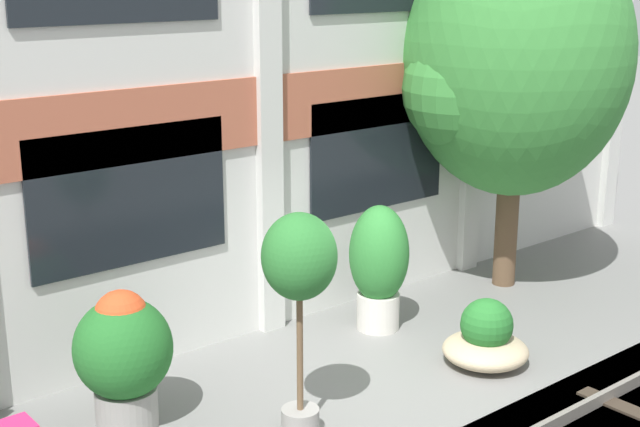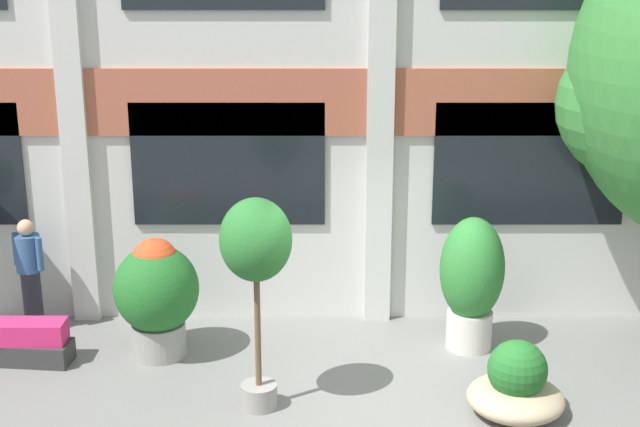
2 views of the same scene
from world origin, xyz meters
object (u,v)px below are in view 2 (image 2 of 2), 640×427
object	(u,v)px
potted_plant_tall_urn	(259,253)
resident_by_doorway	(33,272)
potted_plant_wide_bowl	(519,387)
potted_plant_glazed_jar	(159,291)
potted_plant_square_trough	(31,343)
potted_plant_fluted_column	(474,279)

from	to	relation	value
potted_plant_tall_urn	resident_by_doorway	xyz separation A→B (m)	(-3.24, 2.14, -1.02)
resident_by_doorway	potted_plant_wide_bowl	bearing A→B (deg)	99.26
potted_plant_tall_urn	resident_by_doorway	size ratio (longest dim) A/B	1.56
potted_plant_glazed_jar	potted_plant_wide_bowl	distance (m)	4.58
potted_plant_square_trough	potted_plant_wide_bowl	bearing A→B (deg)	-12.32
potted_plant_wide_bowl	resident_by_doorway	bearing A→B (deg)	159.62
potted_plant_fluted_column	potted_plant_tall_urn	distance (m)	3.24
potted_plant_glazed_jar	potted_plant_wide_bowl	bearing A→B (deg)	-19.25
potted_plant_tall_urn	potted_plant_square_trough	world-z (taller)	potted_plant_tall_urn
potted_plant_square_trough	resident_by_doorway	distance (m)	1.18
potted_plant_fluted_column	resident_by_doorway	xyz separation A→B (m)	(-5.90, 0.55, -0.11)
potted_plant_fluted_column	resident_by_doorway	size ratio (longest dim) A/B	1.12
potted_plant_tall_urn	potted_plant_fluted_column	bearing A→B (deg)	30.91
potted_plant_wide_bowl	potted_plant_tall_urn	xyz separation A→B (m)	(-2.91, 0.14, 1.55)
potted_plant_wide_bowl	potted_plant_glazed_jar	bearing A→B (deg)	160.75
potted_plant_tall_urn	potted_plant_square_trough	xyz separation A→B (m)	(-3.00, 1.15, -1.61)
potted_plant_glazed_jar	potted_plant_fluted_column	distance (m)	4.05
potted_plant_glazed_jar	potted_plant_fluted_column	size ratio (longest dim) A/B	0.89
potted_plant_tall_urn	resident_by_doorway	world-z (taller)	potted_plant_tall_urn
potted_plant_fluted_column	resident_by_doorway	distance (m)	5.93
potted_plant_glazed_jar	potted_plant_tall_urn	size ratio (longest dim) A/B	0.64
potted_plant_fluted_column	resident_by_doorway	world-z (taller)	potted_plant_fluted_column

